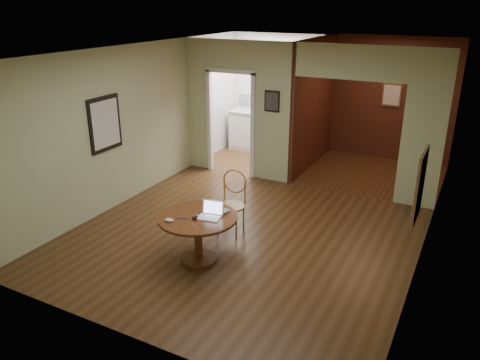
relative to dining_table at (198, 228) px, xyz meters
The scene contains 11 objects.
floor 0.98m from the dining_table, 75.45° to the left, with size 5.00×5.00×0.00m, color #402812.
room_shell 4.00m from the dining_table, 93.78° to the left, with size 5.20×7.50×5.00m.
dining_table is the anchor object (origin of this frame).
chair 0.99m from the dining_table, 90.23° to the left, with size 0.46×0.46×1.00m.
open_laptop 0.30m from the dining_table, 26.07° to the left, with size 0.33×0.30×0.21m.
closed_laptop 0.35m from the dining_table, 61.76° to the left, with size 0.34×0.22×0.03m, color silver.
mouse 0.44m from the dining_table, 127.25° to the right, with size 0.12×0.07×0.05m, color white.
wine_glass 0.25m from the dining_table, 76.58° to the right, with size 0.09×0.09×0.10m, color white, non-canonical shape.
pen 0.28m from the dining_table, 130.68° to the right, with size 0.01×0.01×0.15m, color #0C1054.
kitchen_cabinet 5.14m from the dining_table, 102.81° to the left, with size 2.06×0.60×0.94m.
grocery_bag 5.06m from the dining_table, 94.89° to the left, with size 0.30×0.26×0.30m, color beige.
Camera 1 is at (2.93, -5.58, 3.39)m, focal length 35.00 mm.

